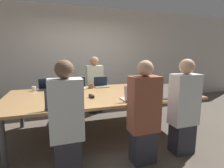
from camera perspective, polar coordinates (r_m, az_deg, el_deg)
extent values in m
plane|color=brown|center=(3.54, -3.38, -14.98)|extent=(24.00, 24.00, 0.00)
cube|color=#BCB7B2|center=(5.23, -9.39, 8.77)|extent=(12.00, 0.06, 2.80)
cube|color=#9E7547|center=(3.30, -3.51, -3.42)|extent=(3.37, 1.69, 0.04)
cylinder|color=#4C4C51|center=(2.78, -32.09, -15.74)|extent=(0.08, 0.08, 0.71)
cylinder|color=#4C4C51|center=(3.55, 24.20, -9.64)|extent=(0.08, 0.08, 0.71)
cylinder|color=#4C4C51|center=(4.00, -27.59, -7.72)|extent=(0.08, 0.08, 0.71)
cylinder|color=#4C4C51|center=(4.57, 12.91, -4.74)|extent=(0.08, 0.08, 0.71)
cube|color=#333338|center=(3.84, -20.34, -1.67)|extent=(0.33, 0.23, 0.02)
cube|color=#333338|center=(3.90, -20.40, 0.26)|extent=(0.34, 0.10, 0.22)
cube|color=#0F1933|center=(3.89, -20.40, 0.18)|extent=(0.33, 0.09, 0.21)
cylinder|color=white|center=(3.83, -24.10, -1.39)|extent=(0.08, 0.08, 0.09)
cube|color=#333338|center=(2.59, -17.11, -6.91)|extent=(0.33, 0.25, 0.02)
cube|color=#333338|center=(2.44, -17.21, -4.65)|extent=(0.34, 0.05, 0.25)
cube|color=black|center=(2.45, -17.21, -4.63)|extent=(0.33, 0.05, 0.25)
cube|color=#2D2D38|center=(2.43, -14.09, -21.79)|extent=(0.32, 0.24, 0.45)
cube|color=silver|center=(2.17, -14.75, -8.18)|extent=(0.40, 0.24, 0.75)
sphere|color=brown|center=(2.08, -15.33, 4.64)|extent=(0.22, 0.22, 0.22)
cube|color=gray|center=(3.90, -3.41, -0.91)|extent=(0.31, 0.20, 0.02)
cube|color=gray|center=(3.98, -3.80, 0.95)|extent=(0.31, 0.03, 0.21)
cube|color=#0F1933|center=(3.97, -3.76, 0.91)|extent=(0.31, 0.03, 0.20)
cube|color=#2D2D38|center=(4.53, -5.57, -6.36)|extent=(0.32, 0.24, 0.45)
cube|color=beige|center=(4.40, -5.70, 1.16)|extent=(0.40, 0.24, 0.75)
sphere|color=#9E7051|center=(4.36, -5.81, 7.48)|extent=(0.22, 0.22, 0.22)
cylinder|color=brown|center=(3.79, -6.62, -0.61)|extent=(0.08, 0.08, 0.10)
cube|color=#B7B7BC|center=(3.78, -11.25, -1.44)|extent=(0.36, 0.22, 0.02)
cube|color=#B7B7BC|center=(3.86, -11.50, 0.59)|extent=(0.36, 0.04, 0.22)
cube|color=black|center=(3.85, -11.48, 0.54)|extent=(0.36, 0.04, 0.22)
cylinder|color=brown|center=(3.79, -7.04, -0.79)|extent=(0.09, 0.09, 0.08)
cube|color=silver|center=(2.88, 6.49, -4.81)|extent=(0.34, 0.22, 0.02)
cube|color=silver|center=(2.76, 7.44, -2.88)|extent=(0.35, 0.05, 0.23)
cube|color=black|center=(2.77, 7.34, -2.87)|extent=(0.34, 0.05, 0.22)
cube|color=#2D2D38|center=(2.60, 10.02, -19.31)|extent=(0.32, 0.24, 0.45)
cube|color=brown|center=(2.37, 10.46, -6.53)|extent=(0.40, 0.24, 0.75)
sphere|color=tan|center=(2.28, 10.83, 5.07)|extent=(0.21, 0.21, 0.21)
cylinder|color=#232328|center=(2.98, 11.56, -3.77)|extent=(0.08, 0.08, 0.09)
cube|color=silver|center=(3.14, 16.75, -3.96)|extent=(0.31, 0.23, 0.02)
cube|color=silver|center=(3.02, 18.06, -2.15)|extent=(0.31, 0.04, 0.23)
cube|color=silver|center=(3.03, 17.93, -2.13)|extent=(0.31, 0.04, 0.23)
cube|color=#2D2D38|center=(2.97, 21.80, -15.99)|extent=(0.32, 0.24, 0.45)
cube|color=silver|center=(2.77, 22.59, -4.72)|extent=(0.40, 0.24, 0.75)
sphere|color=tan|center=(2.70, 23.27, 5.27)|extent=(0.22, 0.22, 0.22)
cube|color=black|center=(2.99, -6.71, -3.98)|extent=(0.07, 0.16, 0.05)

